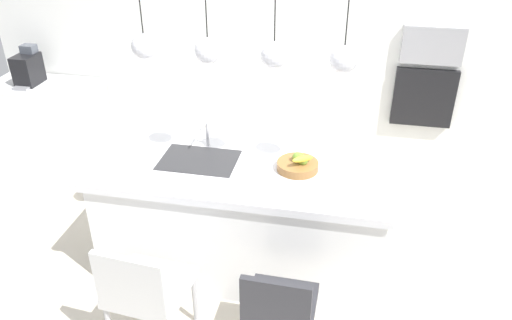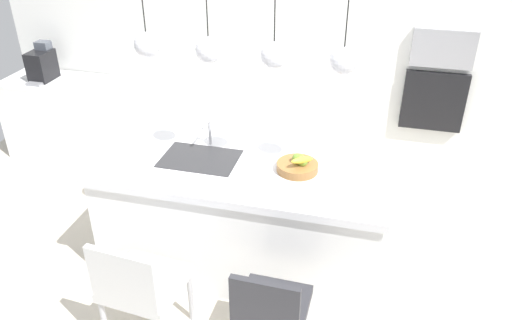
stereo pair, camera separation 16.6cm
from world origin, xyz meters
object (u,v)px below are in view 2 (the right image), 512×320
(oven, at_px, (433,101))
(microwave, at_px, (443,48))
(chair_near, at_px, (139,285))
(chair_middle, at_px, (270,311))
(coffee_machine, at_px, (42,64))
(fruit_bowl, at_px, (298,165))

(oven, bearing_deg, microwave, 0.00)
(chair_near, relative_size, chair_middle, 1.02)
(microwave, bearing_deg, chair_middle, -110.96)
(coffee_machine, xyz_separation_m, oven, (3.91, 0.30, -0.11))
(coffee_machine, height_order, oven, coffee_machine)
(oven, height_order, chair_near, oven)
(oven, bearing_deg, chair_near, -125.68)
(fruit_bowl, distance_m, coffee_machine, 3.19)
(coffee_machine, distance_m, microwave, 3.94)
(coffee_machine, bearing_deg, fruit_bowl, -23.50)
(coffee_machine, relative_size, chair_middle, 0.45)
(oven, bearing_deg, coffee_machine, -175.65)
(coffee_machine, xyz_separation_m, chair_near, (2.11, -2.22, -0.51))
(chair_near, bearing_deg, coffee_machine, 133.55)
(chair_middle, bearing_deg, fruit_bowl, 91.58)
(coffee_machine, height_order, chair_near, coffee_machine)
(fruit_bowl, distance_m, chair_middle, 1.05)
(microwave, distance_m, chair_near, 3.22)
(microwave, xyz_separation_m, oven, (0.00, 0.00, -0.50))
(chair_middle, bearing_deg, coffee_machine, 143.12)
(chair_middle, bearing_deg, microwave, 69.04)
(fruit_bowl, height_order, microwave, microwave)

